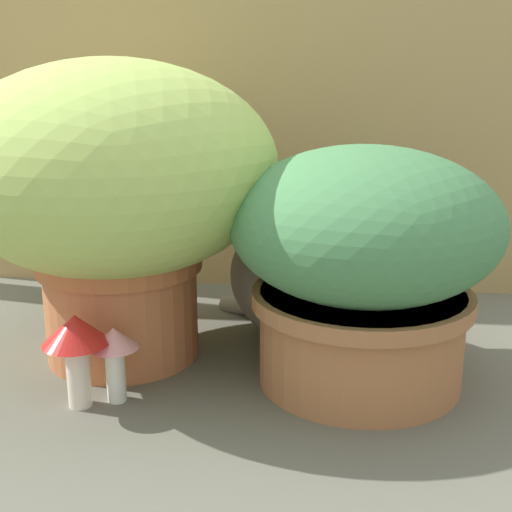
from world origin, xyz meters
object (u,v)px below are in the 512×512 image
at_px(leafy_planter, 364,258).
at_px(mushroom_ornament_red, 76,339).
at_px(grass_planter, 115,184).
at_px(cat, 300,277).
at_px(mushroom_ornament_pink, 114,349).

height_order(leafy_planter, mushroom_ornament_red, leafy_planter).
bearing_deg(grass_planter, mushroom_ornament_red, -93.00).
relative_size(grass_planter, cat, 1.62).
height_order(grass_planter, mushroom_ornament_red, grass_planter).
height_order(grass_planter, leafy_planter, grass_planter).
relative_size(cat, mushroom_ornament_pink, 2.82).
bearing_deg(leafy_planter, mushroom_ornament_pink, -163.33).
relative_size(mushroom_ornament_red, mushroom_ornament_pink, 1.23).
xyz_separation_m(grass_planter, mushroom_ornament_pink, (0.04, -0.17, -0.22)).
bearing_deg(grass_planter, cat, 17.15).
distance_m(grass_planter, mushroom_ornament_pink, 0.28).
xyz_separation_m(leafy_planter, mushroom_ornament_red, (-0.41, -0.13, -0.10)).
bearing_deg(cat, leafy_planter, -56.23).
xyz_separation_m(mushroom_ornament_red, mushroom_ornament_pink, (0.05, 0.02, -0.02)).
bearing_deg(leafy_planter, cat, 123.77).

